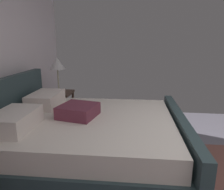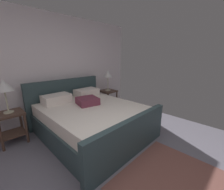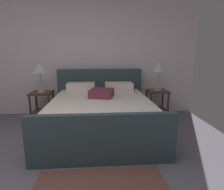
# 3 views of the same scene
# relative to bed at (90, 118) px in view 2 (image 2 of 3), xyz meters

# --- Properties ---
(wall_back) EXTENTS (5.40, 0.12, 2.55)m
(wall_back) POSITION_rel_bed_xyz_m (-0.48, 1.23, 0.94)
(wall_back) COLOR silver
(wall_back) RESTS_ON ground
(bed) EXTENTS (1.89, 2.17, 1.06)m
(bed) POSITION_rel_bed_xyz_m (0.00, 0.00, 0.00)
(bed) COLOR #2E4044
(bed) RESTS_ON ground
(nightstand_right) EXTENTS (0.44, 0.44, 0.60)m
(nightstand_right) POSITION_rel_bed_xyz_m (1.25, 0.79, 0.06)
(nightstand_right) COLOR #4A3227
(nightstand_right) RESTS_ON ground
(table_lamp_right) EXTENTS (0.27, 0.27, 0.61)m
(table_lamp_right) POSITION_rel_bed_xyz_m (1.25, 0.79, 0.75)
(table_lamp_right) COLOR #B7B293
(table_lamp_right) RESTS_ON nightstand_right
(nightstand_left) EXTENTS (0.44, 0.44, 0.60)m
(nightstand_left) POSITION_rel_bed_xyz_m (-1.24, 0.74, 0.06)
(nightstand_left) COLOR #4A3227
(nightstand_left) RESTS_ON ground
(table_lamp_left) EXTENTS (0.29, 0.29, 0.60)m
(table_lamp_left) POSITION_rel_bed_xyz_m (-1.24, 0.74, 0.74)
(table_lamp_left) COLOR #B7B293
(table_lamp_left) RESTS_ON nightstand_left
(area_rug) EXTENTS (1.43, 1.23, 0.01)m
(area_rug) POSITION_rel_bed_xyz_m (0.00, -1.77, -0.33)
(area_rug) COLOR brown
(area_rug) RESTS_ON ground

